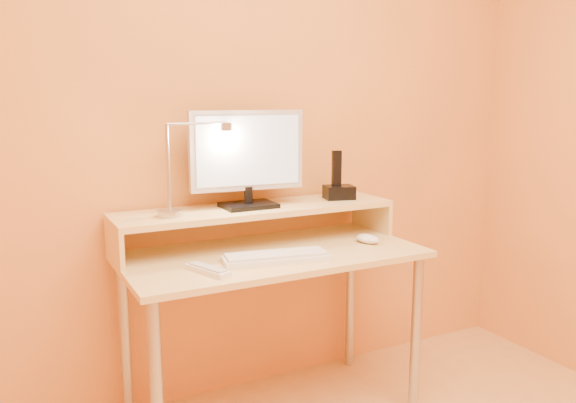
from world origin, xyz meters
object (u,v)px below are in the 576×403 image
phone_dock (339,192)px  keyboard (276,258)px  lamp_base (170,213)px  mouse (368,239)px  monitor_panel (247,150)px  remote_control (208,270)px

phone_dock → keyboard: size_ratio=0.32×
lamp_base → mouse: 0.84m
phone_dock → keyboard: phone_dock is taller
monitor_panel → keyboard: size_ratio=1.19×
lamp_base → phone_dock: size_ratio=0.77×
mouse → remote_control: bearing=169.8°
phone_dock → keyboard: (-0.45, -0.28, -0.18)m
monitor_panel → lamp_base: monitor_panel is taller
monitor_panel → keyboard: 0.48m
keyboard → monitor_panel: bearing=99.0°
monitor_panel → remote_control: bearing=-127.6°
lamp_base → phone_dock: 0.79m
monitor_panel → remote_control: monitor_panel is taller
phone_dock → mouse: 0.27m
lamp_base → keyboard: lamp_base is taller
phone_dock → mouse: (0.01, -0.21, -0.17)m
remote_control → mouse: bearing=-13.7°
monitor_panel → mouse: bearing=-20.4°
mouse → remote_control: size_ratio=0.58×
phone_dock → keyboard: bearing=-134.2°
monitor_panel → remote_control: 0.58m
mouse → lamp_base: bearing=150.4°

